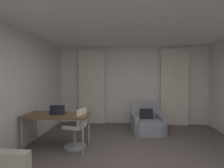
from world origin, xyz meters
TOP-DOWN VIEW (x-y plane):
  - wall_window at (0.00, 3.03)m, footprint 5.12×0.06m
  - ceiling at (0.00, 0.00)m, footprint 5.12×6.12m
  - curtain_left_panel at (-1.38, 2.90)m, footprint 0.90×0.06m
  - curtain_right_panel at (1.38, 2.90)m, footprint 0.90×0.06m
  - armchair at (0.39, 2.07)m, footprint 0.95×0.88m
  - desk at (-1.75, 0.86)m, footprint 1.40×0.66m
  - desk_chair at (-1.31, 0.87)m, footprint 0.48×0.48m
  - laptop at (-1.71, 0.82)m, footprint 0.35×0.29m

SIDE VIEW (x-z plane):
  - armchair at x=0.39m, z-range -0.14..0.67m
  - desk_chair at x=-1.31m, z-range -0.05..0.83m
  - desk at x=-1.75m, z-range 0.31..1.07m
  - laptop at x=-1.71m, z-range 0.69..0.91m
  - curtain_left_panel at x=-1.38m, z-range 0.00..2.50m
  - curtain_right_panel at x=1.38m, z-range 0.00..2.50m
  - wall_window at x=0.00m, z-range 0.00..2.60m
  - ceiling at x=0.00m, z-range 2.60..2.66m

